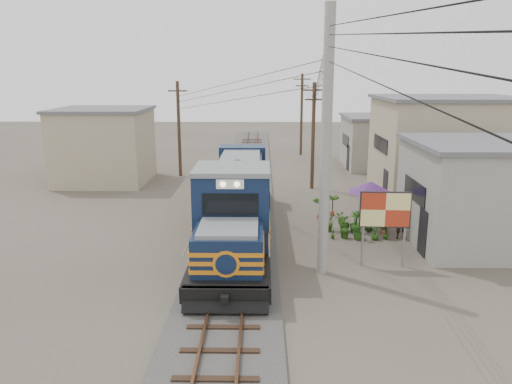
{
  "coord_description": "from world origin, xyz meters",
  "views": [
    {
      "loc": [
        1.15,
        -18.77,
        7.63
      ],
      "look_at": [
        0.87,
        3.75,
        2.2
      ],
      "focal_mm": 35.0,
      "sensor_mm": 36.0,
      "label": 1
    }
  ],
  "objects_px": {
    "locomotive": "(237,202)",
    "vendor": "(401,221)",
    "billboard": "(385,212)",
    "market_umbrella": "(370,187)"
  },
  "relations": [
    {
      "from": "locomotive",
      "to": "billboard",
      "type": "distance_m",
      "value": 6.93
    },
    {
      "from": "locomotive",
      "to": "vendor",
      "type": "relative_size",
      "value": 9.48
    },
    {
      "from": "billboard",
      "to": "vendor",
      "type": "bearing_deg",
      "value": 67.02
    },
    {
      "from": "billboard",
      "to": "locomotive",
      "type": "bearing_deg",
      "value": 153.31
    },
    {
      "from": "market_umbrella",
      "to": "vendor",
      "type": "xyz_separation_m",
      "value": [
        1.24,
        -1.38,
        -1.31
      ]
    },
    {
      "from": "vendor",
      "to": "locomotive",
      "type": "bearing_deg",
      "value": 2.21
    },
    {
      "from": "market_umbrella",
      "to": "vendor",
      "type": "bearing_deg",
      "value": -47.91
    },
    {
      "from": "market_umbrella",
      "to": "vendor",
      "type": "height_order",
      "value": "market_umbrella"
    },
    {
      "from": "locomotive",
      "to": "vendor",
      "type": "bearing_deg",
      "value": 0.12
    },
    {
      "from": "billboard",
      "to": "vendor",
      "type": "distance_m",
      "value": 4.07
    }
  ]
}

